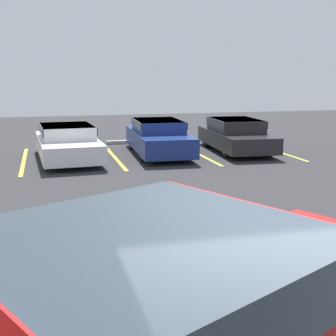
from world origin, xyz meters
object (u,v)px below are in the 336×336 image
parked_sedan_c (236,134)px  wheel_stop_curb (127,142)px  parked_sedan_b (158,136)px  parked_sedan_a (67,141)px

parked_sedan_c → wheel_stop_curb: bearing=-125.7°
parked_sedan_c → parked_sedan_b: bearing=-88.3°
parked_sedan_a → wheel_stop_curb: (2.53, 3.16, -0.55)m
parked_sedan_a → parked_sedan_c: 6.09m
parked_sedan_a → parked_sedan_b: bearing=92.8°
parked_sedan_b → parked_sedan_c: parked_sedan_b is taller
parked_sedan_b → parked_sedan_c: (2.91, -0.10, -0.01)m
parked_sedan_c → wheel_stop_curb: (-3.55, 2.93, -0.57)m
parked_sedan_a → parked_sedan_c: parked_sedan_c is taller
parked_sedan_a → parked_sedan_b: parked_sedan_b is taller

